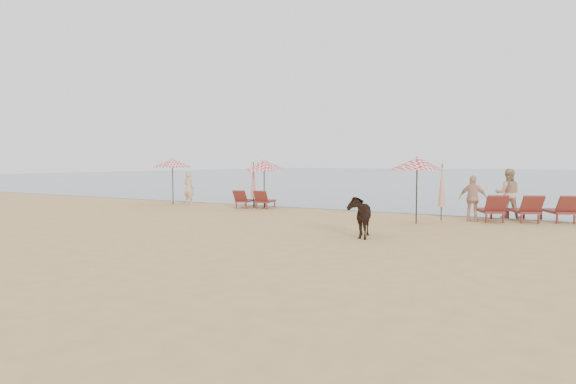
# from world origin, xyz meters

# --- Properties ---
(ground) EXTENTS (120.00, 120.00, 0.00)m
(ground) POSITION_xyz_m (0.00, 0.00, 0.00)
(ground) COLOR tan
(ground) RESTS_ON ground
(sea) EXTENTS (160.00, 140.00, 0.06)m
(sea) POSITION_xyz_m (0.00, 80.00, 0.00)
(sea) COLOR #51606B
(sea) RESTS_ON ground
(lounger_cluster_left) EXTENTS (1.94, 1.89, 0.58)m
(lounger_cluster_left) POSITION_xyz_m (-4.06, 8.89, 0.41)
(lounger_cluster_left) COLOR maroon
(lounger_cluster_left) RESTS_ON ground
(lounger_cluster_right) EXTENTS (3.57, 2.91, 0.68)m
(lounger_cluster_right) POSITION_xyz_m (7.40, 9.36, 0.47)
(lounger_cluster_right) COLOR maroon
(lounger_cluster_right) RESTS_ON ground
(umbrella_open_left_a) EXTENTS (2.07, 2.07, 2.35)m
(umbrella_open_left_a) POSITION_xyz_m (-8.93, 8.65, 2.12)
(umbrella_open_left_a) COLOR black
(umbrella_open_left_a) RESTS_ON ground
(umbrella_open_left_b) EXTENTS (1.86, 1.89, 2.37)m
(umbrella_open_left_b) POSITION_xyz_m (-3.72, 9.25, 2.05)
(umbrella_open_left_b) COLOR black
(umbrella_open_left_b) RESTS_ON ground
(umbrella_open_right) EXTENTS (1.93, 1.93, 2.35)m
(umbrella_open_right) POSITION_xyz_m (4.08, 7.00, 2.11)
(umbrella_open_right) COLOR black
(umbrella_open_right) RESTS_ON ground
(umbrella_closed_left) EXTENTS (0.27, 0.27, 2.18)m
(umbrella_closed_left) POSITION_xyz_m (-4.19, 9.04, 1.34)
(umbrella_closed_left) COLOR black
(umbrella_closed_left) RESTS_ON ground
(umbrella_closed_right) EXTENTS (0.26, 0.26, 2.10)m
(umbrella_closed_right) POSITION_xyz_m (4.64, 8.42, 1.29)
(umbrella_closed_right) COLOR black
(umbrella_closed_right) RESTS_ON ground
(cow) EXTENTS (1.12, 1.60, 1.23)m
(cow) POSITION_xyz_m (3.46, 3.10, 0.62)
(cow) COLOR black
(cow) RESTS_ON ground
(beachgoer_left) EXTENTS (0.63, 0.42, 1.68)m
(beachgoer_left) POSITION_xyz_m (-7.95, 8.77, 0.84)
(beachgoer_left) COLOR tan
(beachgoer_left) RESTS_ON ground
(beachgoer_right_a) EXTENTS (1.04, 0.87, 1.92)m
(beachgoer_right_a) POSITION_xyz_m (6.72, 10.38, 0.96)
(beachgoer_right_a) COLOR tan
(beachgoer_right_a) RESTS_ON ground
(beachgoer_right_b) EXTENTS (0.99, 0.42, 1.69)m
(beachgoer_right_b) POSITION_xyz_m (5.71, 8.63, 0.84)
(beachgoer_right_b) COLOR tan
(beachgoer_right_b) RESTS_ON ground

